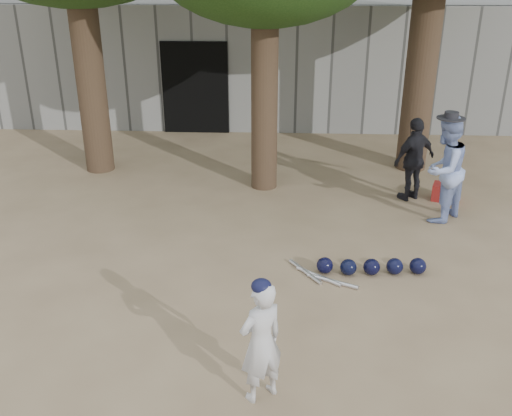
# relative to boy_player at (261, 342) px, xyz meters

# --- Properties ---
(ground) EXTENTS (70.00, 70.00, 0.00)m
(ground) POSITION_rel_boy_player_xyz_m (-0.77, 1.49, -0.65)
(ground) COLOR #937C5E
(ground) RESTS_ON ground
(boy_player) EXTENTS (0.57, 0.53, 1.30)m
(boy_player) POSITION_rel_boy_player_xyz_m (0.00, 0.00, 0.00)
(boy_player) COLOR silver
(boy_player) RESTS_ON ground
(spectator_blue) EXTENTS (1.07, 1.08, 1.75)m
(spectator_blue) POSITION_rel_boy_player_xyz_m (2.78, 4.34, 0.22)
(spectator_blue) COLOR #90A5DF
(spectator_blue) RESTS_ON ground
(spectator_dark) EXTENTS (0.94, 0.77, 1.50)m
(spectator_dark) POSITION_rel_boy_player_xyz_m (2.50, 5.20, 0.10)
(spectator_dark) COLOR black
(spectator_dark) RESTS_ON ground
(red_bag) EXTENTS (0.51, 0.45, 0.30)m
(red_bag) POSITION_rel_boy_player_xyz_m (3.10, 5.16, -0.50)
(red_bag) COLOR maroon
(red_bag) RESTS_ON ground
(back_building) EXTENTS (16.00, 5.24, 3.00)m
(back_building) POSITION_rel_boy_player_xyz_m (-0.77, 11.82, 0.85)
(back_building) COLOR gray
(back_building) RESTS_ON ground
(helmet_row) EXTENTS (1.51, 0.31, 0.23)m
(helmet_row) POSITION_rel_boy_player_xyz_m (1.43, 2.47, -0.54)
(helmet_row) COLOR black
(helmet_row) RESTS_ON ground
(bat_pile) EXTENTS (0.92, 0.73, 0.06)m
(bat_pile) POSITION_rel_boy_player_xyz_m (0.70, 2.31, -0.62)
(bat_pile) COLOR silver
(bat_pile) RESTS_ON ground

